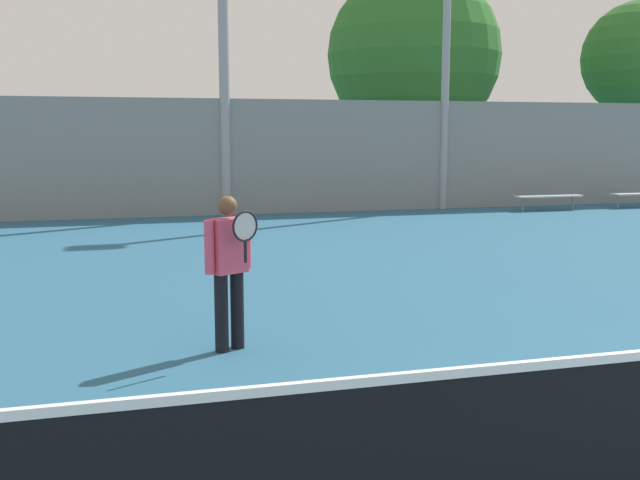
# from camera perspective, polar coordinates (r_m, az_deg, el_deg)

# --- Properties ---
(tennis_player) EXTENTS (0.53, 0.51, 1.60)m
(tennis_player) POSITION_cam_1_polar(r_m,az_deg,el_deg) (7.69, -6.94, -1.84)
(tennis_player) COLOR black
(tennis_player) RESTS_ON ground_plane
(bench_courtside_near) EXTENTS (1.63, 0.40, 0.43)m
(bench_courtside_near) POSITION_cam_1_polar(r_m,az_deg,el_deg) (24.24, 23.02, 3.22)
(bench_courtside_near) COLOR silver
(bench_courtside_near) RESTS_ON ground_plane
(bench_courtside_far) EXTENTS (2.03, 0.40, 0.43)m
(bench_courtside_far) POSITION_cam_1_polar(r_m,az_deg,el_deg) (22.49, 17.01, 3.18)
(bench_courtside_far) COLOR silver
(bench_courtside_far) RESTS_ON ground_plane
(light_pole_far_right) EXTENTS (0.90, 0.60, 9.58)m
(light_pole_far_right) POSITION_cam_1_polar(r_m,az_deg,el_deg) (20.61, -7.41, 17.28)
(light_pole_far_right) COLOR #939399
(light_pole_far_right) RESTS_ON ground_plane
(back_fence) EXTENTS (29.33, 0.06, 3.12)m
(back_fence) POSITION_cam_1_polar(r_m,az_deg,el_deg) (20.51, -5.19, 6.31)
(back_fence) COLOR gray
(back_fence) RESTS_ON ground_plane
(tree_green_tall) EXTENTS (4.16, 4.16, 6.97)m
(tree_green_tall) POSITION_cam_1_polar(r_m,az_deg,el_deg) (30.47, 23.17, 12.57)
(tree_green_tall) COLOR brown
(tree_green_tall) RESTS_ON ground_plane
(tree_dark_dense) EXTENTS (6.16, 6.16, 8.02)m
(tree_dark_dense) POSITION_cam_1_polar(r_m,az_deg,el_deg) (27.68, 7.15, 13.78)
(tree_dark_dense) COLOR brown
(tree_dark_dense) RESTS_ON ground_plane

